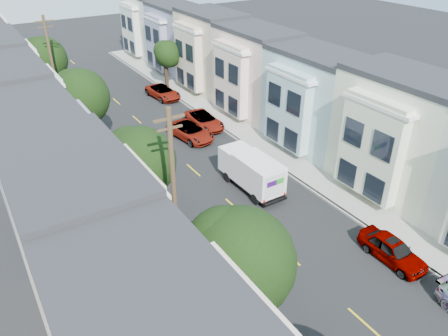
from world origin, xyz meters
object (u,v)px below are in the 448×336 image
(parked_left_c, at_px, (210,267))
(parked_right_d, at_px, (163,92))
(lead_sedan, at_px, (190,132))
(tree_b, at_px, (238,263))
(parked_left_d, at_px, (133,176))
(parked_right_c, at_px, (204,120))
(tree_far_r, at_px, (167,55))
(fedex_truck, at_px, (251,170))
(tree_d, at_px, (79,98))
(utility_pole_near, at_px, (174,199))
(tree_e, at_px, (43,60))
(parked_right_b, at_px, (392,250))
(tree_c, at_px, (138,163))
(utility_pole_far, at_px, (53,70))

(parked_left_c, relative_size, parked_right_d, 0.94)
(lead_sedan, distance_m, parked_left_c, 17.94)
(parked_left_c, bearing_deg, tree_b, -102.02)
(parked_left_d, height_order, parked_right_c, parked_left_d)
(tree_far_r, height_order, fedex_truck, tree_far_r)
(tree_d, bearing_deg, utility_pole_near, -89.99)
(tree_e, bearing_deg, parked_right_b, -72.72)
(tree_d, distance_m, fedex_truck, 15.19)
(tree_d, height_order, utility_pole_near, utility_pole_near)
(tree_c, bearing_deg, fedex_truck, 3.39)
(tree_c, distance_m, tree_e, 25.64)
(tree_far_r, bearing_deg, parked_left_d, -122.87)
(parked_right_c, xyz_separation_m, parked_right_d, (0.00, 9.38, -0.01))
(tree_b, bearing_deg, parked_right_b, 2.01)
(utility_pole_near, height_order, lead_sedan, utility_pole_near)
(tree_c, xyz_separation_m, parked_right_b, (11.20, -10.37, -4.21))
(utility_pole_far, height_order, parked_left_d, utility_pole_far)
(tree_b, xyz_separation_m, tree_d, (0.00, 23.23, -0.28))
(fedex_truck, distance_m, parked_left_c, 9.75)
(tree_far_r, bearing_deg, utility_pole_far, -168.06)
(tree_b, bearing_deg, parked_left_c, 73.94)
(tree_b, bearing_deg, tree_c, 90.00)
(fedex_truck, xyz_separation_m, parked_left_d, (-7.29, 5.15, -0.79))
(tree_d, xyz_separation_m, parked_right_d, (11.20, 8.91, -4.37))
(tree_b, xyz_separation_m, utility_pole_near, (0.00, 5.89, -0.19))
(tree_e, bearing_deg, utility_pole_near, -90.00)
(tree_c, bearing_deg, utility_pole_far, 89.99)
(fedex_truck, distance_m, parked_left_d, 8.96)
(tree_far_r, distance_m, parked_left_c, 32.24)
(tree_e, bearing_deg, tree_b, -90.00)
(parked_left_c, relative_size, parked_right_b, 1.03)
(tree_e, relative_size, parked_left_d, 1.39)
(tree_d, bearing_deg, tree_e, 90.00)
(tree_b, bearing_deg, fedex_truck, 52.37)
(utility_pole_near, bearing_deg, fedex_truck, 31.81)
(parked_left_c, distance_m, parked_left_d, 11.56)
(tree_b, xyz_separation_m, utility_pole_far, (0.00, 31.89, -0.19))
(tree_d, bearing_deg, parked_right_c, -2.40)
(parked_left_c, relative_size, parked_right_c, 0.92)
(fedex_truck, relative_size, parked_right_b, 1.26)
(utility_pole_far, bearing_deg, parked_right_d, 1.25)
(tree_b, distance_m, tree_c, 10.77)
(utility_pole_far, distance_m, parked_right_b, 33.72)
(tree_e, distance_m, parked_right_b, 37.96)
(parked_right_d, bearing_deg, parked_left_c, -115.61)
(utility_pole_near, distance_m, parked_right_d, 28.88)
(tree_b, height_order, parked_left_c, tree_b)
(parked_left_d, bearing_deg, utility_pole_near, -98.53)
(tree_b, xyz_separation_m, parked_left_c, (1.40, 4.87, -4.69))
(tree_d, relative_size, utility_pole_far, 0.74)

